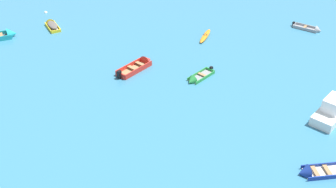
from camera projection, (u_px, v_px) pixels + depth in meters
The scene contains 9 objects.
rowboat_red_cluster_outer at pixel (140, 65), 33.88m from camera, with size 3.07×3.50×1.04m.
rowboat_grey_midfield_left at pixel (313, 29), 40.01m from camera, with size 2.77×2.23×0.85m.
kayak_orange_far_back at pixel (205, 36), 38.71m from camera, with size 1.48×3.18×0.30m.
rowboat_green_back_row_right at pixel (196, 79), 32.09m from camera, with size 2.48×2.67×0.84m.
motor_launch_white_near_left at pixel (336, 106), 28.24m from camera, with size 4.32×4.79×1.87m.
rowboat_yellow_back_row_left at pixel (51, 24), 40.76m from camera, with size 2.23×2.93×0.88m.
rowboat_deep_blue_outer_left at pixel (312, 172), 23.37m from camera, with size 3.04×1.46×0.96m.
rowboat_turquoise_foreground_center at pixel (3, 36), 38.56m from camera, with size 4.34×2.94×1.24m.
mooring_buoy_near_foreground at pixel (46, 13), 43.98m from camera, with size 0.34×0.34×0.34m, color silver.
Camera 1 is at (0.77, -2.93, 16.79)m, focal length 43.21 mm.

